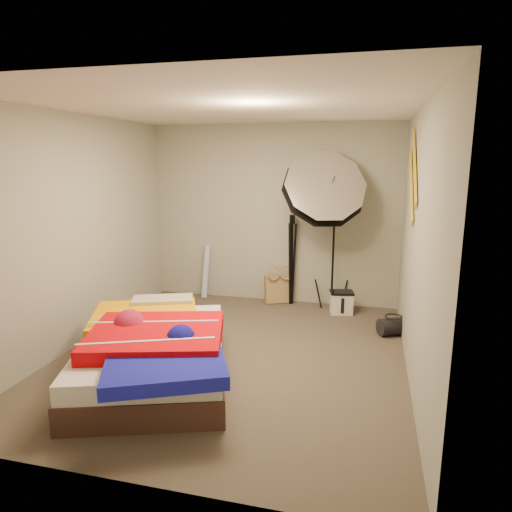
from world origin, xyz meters
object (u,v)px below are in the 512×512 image
(tote_bag, at_px, (279,289))
(bed, at_px, (155,351))
(camera_case, at_px, (341,303))
(photo_umbrella, at_px, (323,191))
(camera_tripod, at_px, (292,254))
(wrapping_roll, at_px, (206,272))
(duffel_bag, at_px, (393,326))

(tote_bag, xyz_separation_m, bed, (-0.67, -2.55, 0.07))
(camera_case, bearing_deg, tote_bag, 150.91)
(bed, xyz_separation_m, photo_umbrella, (1.29, 2.25, 1.35))
(tote_bag, relative_size, bed, 0.18)
(camera_tripod, bearing_deg, wrapping_roll, 178.98)
(duffel_bag, height_order, photo_umbrella, photo_umbrella)
(tote_bag, bearing_deg, bed, -129.42)
(duffel_bag, relative_size, photo_umbrella, 0.15)
(bed, bearing_deg, duffel_bag, 36.88)
(camera_case, height_order, bed, bed)
(wrapping_roll, bearing_deg, tote_bag, 0.00)
(bed, height_order, camera_tripod, camera_tripod)
(wrapping_roll, bearing_deg, duffel_bag, -18.66)
(bed, bearing_deg, camera_case, 55.35)
(tote_bag, distance_m, wrapping_roll, 1.12)
(tote_bag, xyz_separation_m, camera_case, (0.90, -0.28, -0.06))
(photo_umbrella, distance_m, camera_tripod, 1.03)
(bed, distance_m, camera_tripod, 2.71)
(photo_umbrella, relative_size, camera_tripod, 1.78)
(photo_umbrella, bearing_deg, camera_case, 5.44)
(tote_bag, distance_m, camera_tripod, 0.56)
(camera_case, bearing_deg, wrapping_roll, 160.03)
(wrapping_roll, relative_size, duffel_bag, 2.30)
(photo_umbrella, bearing_deg, camera_tripod, 147.68)
(wrapping_roll, distance_m, camera_case, 2.04)
(wrapping_roll, height_order, duffel_bag, wrapping_roll)
(camera_tripod, bearing_deg, duffel_bag, -32.62)
(camera_case, height_order, photo_umbrella, photo_umbrella)
(bed, distance_m, photo_umbrella, 2.92)
(wrapping_roll, height_order, camera_case, wrapping_roll)
(tote_bag, height_order, camera_case, tote_bag)
(bed, height_order, photo_umbrella, photo_umbrella)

